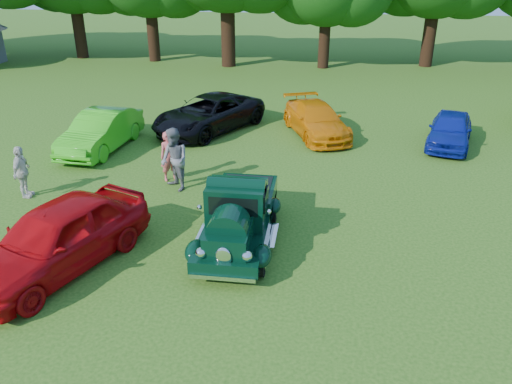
# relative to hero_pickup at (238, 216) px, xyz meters

# --- Properties ---
(ground) EXTENTS (120.00, 120.00, 0.00)m
(ground) POSITION_rel_hero_pickup_xyz_m (-0.29, -0.84, -0.73)
(ground) COLOR #244E12
(ground) RESTS_ON ground
(hero_pickup) EXTENTS (2.00, 4.30, 1.68)m
(hero_pickup) POSITION_rel_hero_pickup_xyz_m (0.00, 0.00, 0.00)
(hero_pickup) COLOR black
(hero_pickup) RESTS_ON ground
(red_convertible) EXTENTS (3.48, 5.06, 1.60)m
(red_convertible) POSITION_rel_hero_pickup_xyz_m (-3.91, -1.74, 0.07)
(red_convertible) COLOR #AE070B
(red_convertible) RESTS_ON ground
(back_car_lime) EXTENTS (1.88, 4.47, 1.44)m
(back_car_lime) POSITION_rel_hero_pickup_xyz_m (-6.25, 5.99, -0.01)
(back_car_lime) COLOR green
(back_car_lime) RESTS_ON ground
(back_car_black) EXTENTS (4.63, 5.73, 1.45)m
(back_car_black) POSITION_rel_hero_pickup_xyz_m (-2.74, 8.79, -0.00)
(back_car_black) COLOR black
(back_car_black) RESTS_ON ground
(back_car_orange) EXTENTS (3.29, 4.78, 1.29)m
(back_car_orange) POSITION_rel_hero_pickup_xyz_m (1.71, 8.80, -0.08)
(back_car_orange) COLOR orange
(back_car_orange) RESTS_ON ground
(back_car_blue) EXTENTS (2.48, 4.03, 1.28)m
(back_car_blue) POSITION_rel_hero_pickup_xyz_m (6.84, 8.23, -0.09)
(back_car_blue) COLOR navy
(back_car_blue) RESTS_ON ground
(spectator_pink) EXTENTS (0.71, 0.65, 1.63)m
(spectator_pink) POSITION_rel_hero_pickup_xyz_m (-2.86, 3.55, 0.09)
(spectator_pink) COLOR #C14F52
(spectator_pink) RESTS_ON ground
(spectator_grey) EXTENTS (1.20, 1.21, 1.97)m
(spectator_grey) POSITION_rel_hero_pickup_xyz_m (-2.47, 2.86, 0.26)
(spectator_grey) COLOR slate
(spectator_grey) RESTS_ON ground
(spectator_white) EXTENTS (0.51, 0.99, 1.61)m
(spectator_white) POSITION_rel_hero_pickup_xyz_m (-6.84, 1.71, 0.08)
(spectator_white) COLOR beige
(spectator_white) RESTS_ON ground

